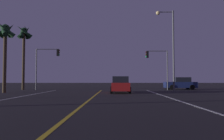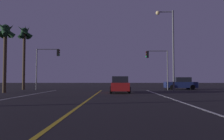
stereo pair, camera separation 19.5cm
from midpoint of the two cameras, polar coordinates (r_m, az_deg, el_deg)
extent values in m
cube|color=silver|center=(12.05, 20.98, -8.78)|extent=(0.16, 34.77, 0.01)
cube|color=gold|center=(11.48, -8.03, -9.24)|extent=(0.16, 34.77, 0.01)
cylinder|color=black|center=(24.59, 0.12, -4.89)|extent=(0.22, 0.68, 0.68)
cylinder|color=black|center=(24.63, 4.33, -4.88)|extent=(0.22, 0.68, 0.68)
cylinder|color=black|center=(21.89, 0.01, -5.18)|extent=(0.22, 0.68, 0.68)
cylinder|color=black|center=(21.93, 4.73, -5.17)|extent=(0.22, 0.68, 0.68)
cube|color=maroon|center=(23.23, 2.29, -4.24)|extent=(1.80, 4.30, 0.80)
cube|color=black|center=(22.97, 2.30, -2.46)|extent=(1.60, 2.10, 0.64)
cube|color=red|center=(21.12, 0.79, -4.14)|extent=(0.24, 0.08, 0.16)
cube|color=red|center=(21.15, 4.05, -4.13)|extent=(0.24, 0.08, 0.16)
cylinder|color=black|center=(31.10, 15.41, -4.31)|extent=(0.68, 0.22, 0.68)
cylinder|color=black|center=(32.85, 14.63, -4.22)|extent=(0.68, 0.22, 0.68)
cylinder|color=black|center=(31.88, 20.13, -4.20)|extent=(0.68, 0.22, 0.68)
cylinder|color=black|center=(33.58, 19.12, -4.12)|extent=(0.68, 0.22, 0.68)
cube|color=navy|center=(32.32, 17.33, -3.64)|extent=(4.30, 1.80, 0.80)
cube|color=black|center=(32.38, 17.74, -2.36)|extent=(2.10, 1.60, 0.64)
cube|color=red|center=(32.40, 21.20, -3.41)|extent=(0.08, 0.24, 0.16)
cube|color=red|center=(33.53, 20.49, -3.38)|extent=(0.08, 0.24, 0.16)
cylinder|color=#4C4C51|center=(29.97, 14.26, -0.07)|extent=(0.14, 0.14, 5.19)
cylinder|color=#4C4C51|center=(29.91, 11.77, 4.80)|extent=(2.60, 0.10, 0.10)
cube|color=black|center=(29.64, 9.30, 3.97)|extent=(0.28, 0.36, 0.90)
sphere|color=#3A0605|center=(29.66, 8.99, 4.55)|extent=(0.20, 0.20, 0.20)
sphere|color=#3C2706|center=(29.62, 8.99, 3.98)|extent=(0.20, 0.20, 0.20)
sphere|color=#19E059|center=(29.59, 8.99, 3.40)|extent=(0.20, 0.20, 0.20)
cylinder|color=#4C4C51|center=(30.99, -18.63, 0.15)|extent=(0.14, 0.14, 5.46)
cylinder|color=#4C4C51|center=(30.78, -16.05, 5.14)|extent=(2.84, 0.10, 0.10)
cube|color=black|center=(30.33, -13.49, 4.36)|extent=(0.28, 0.36, 0.90)
sphere|color=#3A0605|center=(30.33, -13.19, 4.93)|extent=(0.20, 0.20, 0.20)
sphere|color=#3C2706|center=(30.29, -13.20, 4.37)|extent=(0.20, 0.20, 0.20)
sphere|color=#19E059|center=(30.26, -13.20, 3.81)|extent=(0.20, 0.20, 0.20)
cylinder|color=#4C4C51|center=(24.97, 15.68, 4.69)|extent=(0.18, 0.18, 8.90)
cylinder|color=#4C4C51|center=(25.67, 13.74, 14.29)|extent=(1.64, 0.10, 0.10)
sphere|color=#F9D88C|center=(25.48, 11.88, 14.16)|extent=(0.44, 0.44, 0.44)
cylinder|color=#473826|center=(25.90, -25.61, 1.94)|extent=(0.36, 0.36, 6.52)
sphere|color=#19381E|center=(26.39, -25.46, 9.56)|extent=(0.90, 0.90, 0.90)
cone|color=#19381E|center=(26.23, -24.87, 9.29)|extent=(0.57, 1.55, 1.53)
cone|color=#19381E|center=(26.58, -25.04, 9.13)|extent=(1.95, 1.00, 1.62)
cone|color=#19381E|center=(26.64, -25.62, 9.12)|extent=(1.64, 1.50, 1.53)
cone|color=#19381E|center=(26.26, -26.10, 9.29)|extent=(1.88, 1.86, 1.75)
cone|color=#19381E|center=(26.06, -25.47, 9.37)|extent=(2.01, 1.39, 1.76)
cylinder|color=#473826|center=(32.67, -21.52, 2.13)|extent=(0.36, 0.36, 7.82)
sphere|color=#19381E|center=(33.26, -21.40, 9.29)|extent=(0.90, 0.90, 0.90)
cone|color=#19381E|center=(33.14, -20.90, 9.06)|extent=(0.71, 1.85, 1.82)
cone|color=#19381E|center=(33.42, -21.01, 8.96)|extent=(1.79, 1.25, 1.83)
cone|color=#19381E|center=(33.50, -21.59, 8.95)|extent=(1.53, 1.51, 1.90)
cone|color=#19381E|center=(33.24, -21.93, 9.04)|extent=(1.03, 1.52, 1.81)
cone|color=#19381E|center=(32.94, -21.34, 9.14)|extent=(2.15, 1.54, 1.78)
camera|label=1|loc=(0.10, -88.96, -0.05)|focal=35.62mm
camera|label=2|loc=(0.10, 91.04, 0.05)|focal=35.62mm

